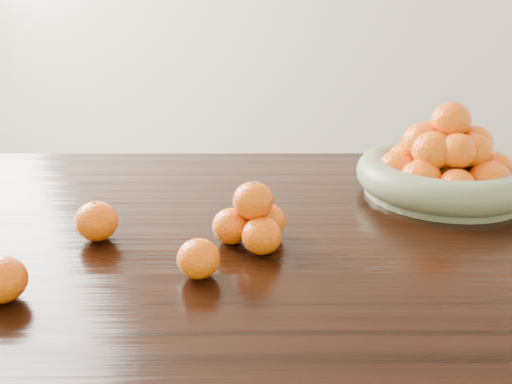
{
  "coord_description": "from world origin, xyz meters",
  "views": [
    {
      "loc": [
        0.02,
        -0.99,
        1.19
      ],
      "look_at": [
        0.03,
        -0.02,
        0.83
      ],
      "focal_mm": 40.0,
      "sensor_mm": 36.0,
      "label": 1
    }
  ],
  "objects_px": {
    "dining_table": "(243,269)",
    "fruit_bowl": "(445,168)",
    "loose_orange_0": "(96,221)",
    "orange_pyramid": "(253,220)"
  },
  "relations": [
    {
      "from": "dining_table",
      "to": "fruit_bowl",
      "type": "distance_m",
      "value": 0.5
    },
    {
      "from": "dining_table",
      "to": "fruit_bowl",
      "type": "xyz_separation_m",
      "value": [
        0.44,
        0.19,
        0.15
      ]
    },
    {
      "from": "fruit_bowl",
      "to": "loose_orange_0",
      "type": "xyz_separation_m",
      "value": [
        -0.7,
        -0.24,
        -0.02
      ]
    },
    {
      "from": "fruit_bowl",
      "to": "loose_orange_0",
      "type": "height_order",
      "value": "fruit_bowl"
    },
    {
      "from": "fruit_bowl",
      "to": "dining_table",
      "type": "bearing_deg",
      "value": -157.0
    },
    {
      "from": "fruit_bowl",
      "to": "orange_pyramid",
      "type": "bearing_deg",
      "value": -148.36
    },
    {
      "from": "dining_table",
      "to": "loose_orange_0",
      "type": "bearing_deg",
      "value": -168.8
    },
    {
      "from": "dining_table",
      "to": "fruit_bowl",
      "type": "relative_size",
      "value": 5.24
    },
    {
      "from": "fruit_bowl",
      "to": "orange_pyramid",
      "type": "height_order",
      "value": "fruit_bowl"
    },
    {
      "from": "fruit_bowl",
      "to": "loose_orange_0",
      "type": "relative_size",
      "value": 4.93
    }
  ]
}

